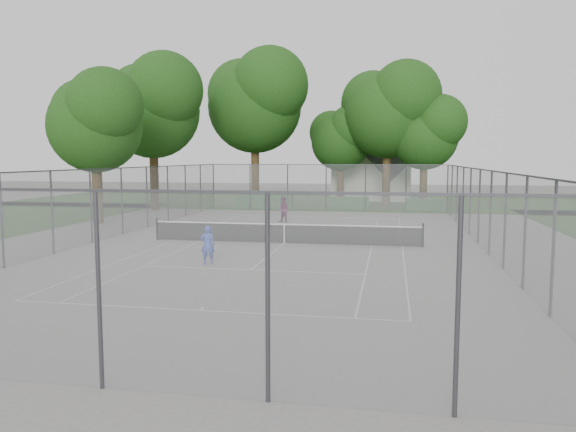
% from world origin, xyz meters
% --- Properties ---
extents(ground, '(120.00, 120.00, 0.00)m').
position_xyz_m(ground, '(0.00, 0.00, 0.00)').
color(ground, slate).
rests_on(ground, ground).
extents(grass_far, '(60.00, 20.00, 0.00)m').
position_xyz_m(grass_far, '(0.00, 26.00, 0.00)').
color(grass_far, '#1F4112').
rests_on(grass_far, ground).
extents(court_markings, '(11.03, 23.83, 0.01)m').
position_xyz_m(court_markings, '(0.00, 0.00, 0.01)').
color(court_markings, beige).
rests_on(court_markings, ground).
extents(tennis_net, '(12.87, 0.10, 1.10)m').
position_xyz_m(tennis_net, '(0.00, 0.00, 0.51)').
color(tennis_net, black).
rests_on(tennis_net, ground).
extents(perimeter_fence, '(18.08, 34.08, 3.52)m').
position_xyz_m(perimeter_fence, '(0.00, 0.00, 1.81)').
color(perimeter_fence, '#38383D').
rests_on(perimeter_fence, ground).
extents(tree_far_left, '(9.14, 8.35, 13.14)m').
position_xyz_m(tree_far_left, '(-6.52, 21.18, 9.03)').
color(tree_far_left, '#3C2A16').
rests_on(tree_far_left, ground).
extents(tree_far_midleft, '(5.96, 5.44, 8.57)m').
position_xyz_m(tree_far_midleft, '(0.55, 23.70, 5.88)').
color(tree_far_midleft, '#3C2A16').
rests_on(tree_far_midleft, ground).
extents(tree_far_midright, '(8.27, 7.55, 11.89)m').
position_xyz_m(tree_far_midright, '(4.59, 22.08, 8.17)').
color(tree_far_midright, '#3C2A16').
rests_on(tree_far_midright, ground).
extents(tree_far_right, '(6.29, 5.74, 9.04)m').
position_xyz_m(tree_far_right, '(7.58, 21.43, 6.21)').
color(tree_far_right, '#3C2A16').
rests_on(tree_far_right, ground).
extents(tree_side_back, '(8.24, 7.52, 11.84)m').
position_xyz_m(tree_side_back, '(-13.00, 14.89, 8.14)').
color(tree_side_back, '#3C2A16').
rests_on(tree_side_back, ground).
extents(tree_side_front, '(6.49, 5.92, 9.33)m').
position_xyz_m(tree_side_front, '(-12.75, 5.87, 6.41)').
color(tree_side_front, '#3C2A16').
rests_on(tree_side_front, ground).
extents(hedge_left, '(4.42, 1.33, 1.11)m').
position_xyz_m(hedge_left, '(-5.00, 17.92, 0.55)').
color(hedge_left, '#194F1D').
rests_on(hedge_left, ground).
extents(hedge_mid, '(2.98, 0.85, 0.94)m').
position_xyz_m(hedge_mid, '(1.74, 18.55, 0.47)').
color(hedge_mid, '#194F1D').
rests_on(hedge_mid, ground).
extents(hedge_right, '(2.78, 1.02, 0.83)m').
position_xyz_m(hedge_right, '(7.44, 18.67, 0.42)').
color(hedge_right, '#194F1D').
rests_on(hedge_right, ground).
extents(house, '(7.25, 5.62, 9.02)m').
position_xyz_m(house, '(3.04, 28.78, 3.63)').
color(house, beige).
rests_on(house, ground).
extents(girl_player, '(0.61, 0.47, 1.49)m').
position_xyz_m(girl_player, '(-1.89, -5.59, 0.74)').
color(girl_player, '#2F45B1').
rests_on(girl_player, ground).
extents(woman_player, '(0.95, 0.85, 1.61)m').
position_xyz_m(woman_player, '(-1.64, 8.38, 0.80)').
color(woman_player, '#652151').
rests_on(woman_player, ground).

